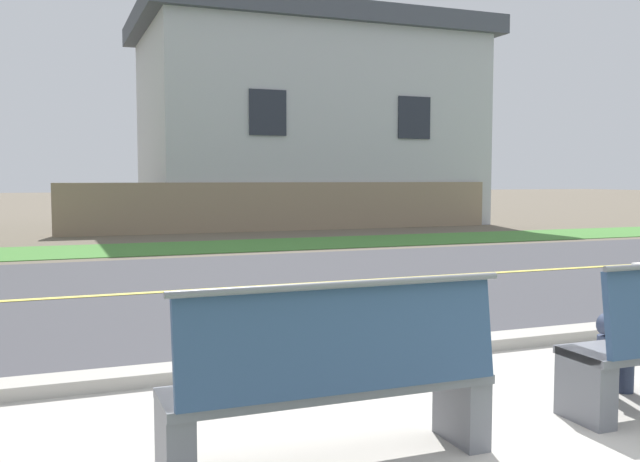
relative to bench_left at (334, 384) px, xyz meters
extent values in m
plane|color=#665B4C|center=(1.25, 7.55, -0.45)|extent=(140.00, 140.00, 0.00)
cube|color=#B7B2A8|center=(1.25, -0.05, -0.45)|extent=(44.00, 3.60, 0.01)
cube|color=#ADA89E|center=(1.25, 1.90, -0.40)|extent=(44.00, 0.30, 0.11)
cube|color=#424247|center=(1.25, 6.05, -0.45)|extent=(52.00, 8.00, 0.01)
cube|color=#E0CC4C|center=(1.25, 6.05, -0.44)|extent=(48.00, 0.14, 0.01)
cube|color=#478438|center=(1.25, 11.95, -0.44)|extent=(48.00, 2.80, 0.02)
cube|color=slate|center=(-0.81, 0.07, -0.23)|extent=(0.14, 0.40, 0.45)
cube|color=slate|center=(0.81, 0.07, -0.23)|extent=(0.14, 0.40, 0.45)
cube|color=slate|center=(0.00, 0.07, -0.03)|extent=(1.76, 0.44, 0.05)
cube|color=navy|center=(0.00, -0.13, 0.26)|extent=(1.69, 0.12, 0.52)
cylinder|color=slate|center=(0.00, -0.14, 0.54)|extent=(1.76, 0.04, 0.04)
cube|color=slate|center=(1.70, 0.07, -0.23)|extent=(0.14, 0.40, 0.45)
cylinder|color=#333D56|center=(2.22, 0.26, 0.06)|extent=(0.15, 0.42, 0.15)
cylinder|color=#333D56|center=(2.22, 0.45, -0.24)|extent=(0.12, 0.12, 0.43)
cube|color=black|center=(2.22, 0.53, -0.42)|extent=(0.09, 0.24, 0.07)
cylinder|color=#333D56|center=(2.40, 0.45, -0.24)|extent=(0.12, 0.12, 0.43)
cube|color=black|center=(2.40, 0.53, -0.42)|extent=(0.09, 0.24, 0.07)
cylinder|color=silver|center=(2.09, 0.09, 0.28)|extent=(0.09, 0.09, 0.46)
cube|color=gray|center=(5.21, 16.06, 0.25)|extent=(13.00, 0.36, 1.40)
cube|color=#B7BCC1|center=(6.91, 19.26, 2.63)|extent=(10.51, 6.40, 6.16)
cube|color=#474C56|center=(6.91, 19.26, 6.01)|extent=(11.35, 6.91, 0.60)
cube|color=#232833|center=(4.55, 16.03, 2.94)|extent=(1.10, 0.06, 1.30)
cube|color=#232833|center=(9.28, 16.03, 2.94)|extent=(1.10, 0.06, 1.30)
camera|label=1|loc=(-1.35, -3.27, 1.06)|focal=39.29mm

